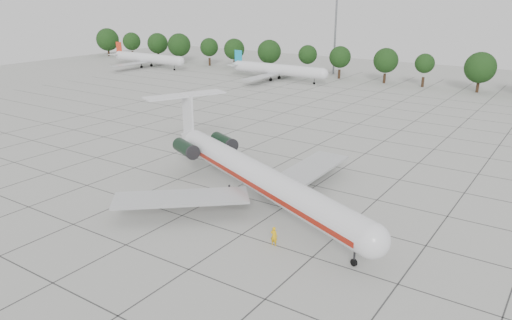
% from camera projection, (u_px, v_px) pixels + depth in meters
% --- Properties ---
extents(ground, '(260.00, 260.00, 0.00)m').
position_uv_depth(ground, '(227.00, 193.00, 60.51)').
color(ground, '#AFAFA8').
rests_on(ground, ground).
extents(apron_joints, '(170.00, 170.00, 0.02)m').
position_uv_depth(apron_joints, '(289.00, 160.00, 72.29)').
color(apron_joints, '#383838').
rests_on(apron_joints, ground).
extents(main_airliner, '(39.24, 29.44, 9.62)m').
position_uv_depth(main_airliner, '(250.00, 172.00, 57.43)').
color(main_airliner, silver).
rests_on(main_airliner, ground).
extents(ground_crew, '(0.74, 0.51, 1.95)m').
position_uv_depth(ground_crew, '(274.00, 236.00, 47.59)').
color(ground_crew, yellow).
rests_on(ground_crew, ground).
extents(bg_airliner_a, '(28.24, 27.20, 7.40)m').
position_uv_depth(bg_airliner_a, '(148.00, 58.00, 160.20)').
color(bg_airliner_a, silver).
rests_on(bg_airliner_a, ground).
extents(bg_airliner_b, '(28.24, 27.20, 7.40)m').
position_uv_depth(bg_airliner_b, '(278.00, 70.00, 136.69)').
color(bg_airliner_b, silver).
rests_on(bg_airliner_b, ground).
extents(tree_line, '(249.86, 8.44, 10.22)m').
position_uv_depth(tree_line, '(386.00, 61.00, 131.55)').
color(tree_line, '#332114').
rests_on(tree_line, ground).
extents(floodlight_mast, '(1.60, 1.60, 25.45)m').
position_uv_depth(floodlight_mast, '(336.00, 24.00, 144.11)').
color(floodlight_mast, slate).
rests_on(floodlight_mast, ground).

